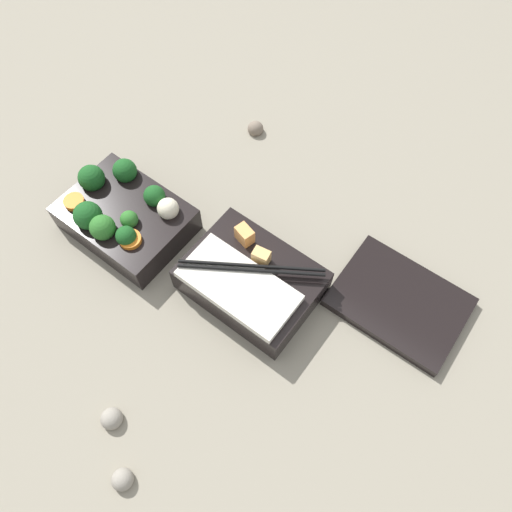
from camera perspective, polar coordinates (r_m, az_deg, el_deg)
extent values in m
plane|color=gray|center=(0.78, -8.31, 0.44)|extent=(3.00, 3.00, 0.00)
cube|color=black|center=(0.80, -14.58, 4.18)|extent=(0.19, 0.14, 0.05)
sphere|color=#19511E|center=(0.81, -18.29, 8.46)|extent=(0.04, 0.04, 0.04)
sphere|color=#19511E|center=(0.77, -11.54, 6.74)|extent=(0.03, 0.03, 0.03)
sphere|color=#19511E|center=(0.77, -18.67, 4.41)|extent=(0.04, 0.04, 0.04)
sphere|color=#19511E|center=(0.74, -14.64, 2.23)|extent=(0.03, 0.03, 0.03)
sphere|color=#19511E|center=(0.81, -14.76, 9.42)|extent=(0.04, 0.04, 0.04)
sphere|color=#2D7028|center=(0.76, -14.30, 4.08)|extent=(0.03, 0.03, 0.03)
sphere|color=#2D7028|center=(0.76, -17.14, 3.13)|extent=(0.04, 0.04, 0.04)
cylinder|color=orange|center=(0.74, -14.18, 1.86)|extent=(0.05, 0.05, 0.01)
cylinder|color=orange|center=(0.80, -20.07, 5.86)|extent=(0.04, 0.04, 0.01)
sphere|color=beige|center=(0.75, -10.02, 5.36)|extent=(0.03, 0.03, 0.03)
cube|color=black|center=(0.72, -0.51, -2.80)|extent=(0.19, 0.14, 0.05)
cube|color=silver|center=(0.68, -2.01, -3.42)|extent=(0.16, 0.08, 0.01)
cube|color=#F4A356|center=(0.71, -1.31, 2.45)|extent=(0.03, 0.02, 0.03)
cube|color=#EAB266|center=(0.70, 0.60, -0.09)|extent=(0.03, 0.02, 0.02)
cylinder|color=black|center=(0.68, -0.55, -1.63)|extent=(0.17, 0.12, 0.01)
cylinder|color=black|center=(0.69, -0.51, -1.11)|extent=(0.17, 0.12, 0.01)
cube|color=black|center=(0.75, 16.02, -5.04)|extent=(0.19, 0.14, 0.02)
sphere|color=gray|center=(0.68, -15.01, -23.44)|extent=(0.03, 0.03, 0.03)
sphere|color=gray|center=(0.70, -16.16, -17.42)|extent=(0.03, 0.03, 0.03)
sphere|color=#7A6B5B|center=(0.91, -0.06, 14.34)|extent=(0.03, 0.03, 0.03)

